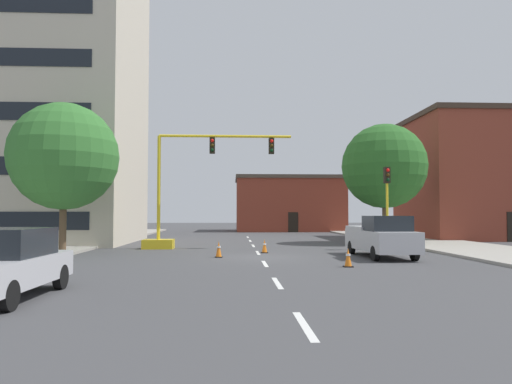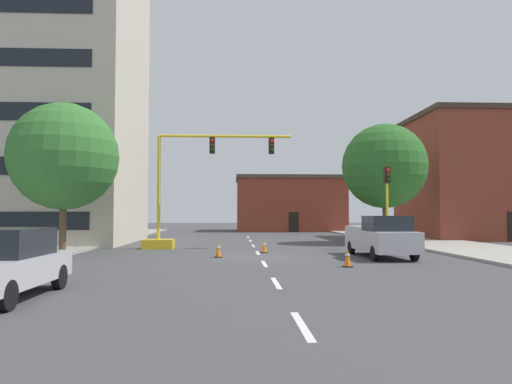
{
  "view_description": "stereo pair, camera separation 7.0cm",
  "coord_description": "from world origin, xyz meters",
  "px_view_note": "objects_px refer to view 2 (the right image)",
  "views": [
    {
      "loc": [
        -1.37,
        -23.09,
        2.13
      ],
      "look_at": [
        0.1,
        6.46,
        3.42
      ],
      "focal_mm": 33.69,
      "sensor_mm": 36.0,
      "label": 1
    },
    {
      "loc": [
        -1.3,
        -23.09,
        2.13
      ],
      "look_at": [
        0.1,
        6.46,
        3.42
      ],
      "focal_mm": 33.69,
      "sensor_mm": 36.0,
      "label": 2
    }
  ],
  "objects_px": {
    "sedan_silver_near_left": "(4,263)",
    "tree_left_near": "(64,157)",
    "tree_right_mid": "(384,166)",
    "traffic_cone_roadside_c": "(348,258)",
    "pickup_truck_silver": "(381,237)",
    "traffic_light_pole_right": "(387,189)",
    "traffic_cone_roadside_b": "(218,249)",
    "traffic_cone_roadside_a": "(264,246)",
    "traffic_signal_gantry": "(177,211)"
  },
  "relations": [
    {
      "from": "sedan_silver_near_left",
      "to": "tree_left_near",
      "type": "bearing_deg",
      "value": 103.44
    },
    {
      "from": "tree_left_near",
      "to": "tree_right_mid",
      "type": "xyz_separation_m",
      "value": [
        19.38,
        7.75,
        0.34
      ]
    },
    {
      "from": "tree_left_near",
      "to": "traffic_cone_roadside_c",
      "type": "relative_size",
      "value": 10.48
    },
    {
      "from": "pickup_truck_silver",
      "to": "traffic_light_pole_right",
      "type": "bearing_deg",
      "value": 68.32
    },
    {
      "from": "traffic_light_pole_right",
      "to": "tree_left_near",
      "type": "xyz_separation_m",
      "value": [
        -17.73,
        -2.17,
        1.52
      ]
    },
    {
      "from": "traffic_light_pole_right",
      "to": "traffic_cone_roadside_c",
      "type": "bearing_deg",
      "value": -117.09
    },
    {
      "from": "pickup_truck_silver",
      "to": "traffic_cone_roadside_c",
      "type": "xyz_separation_m",
      "value": [
        -2.58,
        -3.99,
        -0.61
      ]
    },
    {
      "from": "traffic_light_pole_right",
      "to": "traffic_cone_roadside_b",
      "type": "xyz_separation_m",
      "value": [
        -9.64,
        -4.36,
        -3.15
      ]
    },
    {
      "from": "pickup_truck_silver",
      "to": "traffic_cone_roadside_b",
      "type": "xyz_separation_m",
      "value": [
        -7.78,
        0.33,
        -0.59
      ]
    },
    {
      "from": "pickup_truck_silver",
      "to": "traffic_cone_roadside_a",
      "type": "xyz_separation_m",
      "value": [
        -5.42,
        2.78,
        -0.62
      ]
    },
    {
      "from": "traffic_signal_gantry",
      "to": "tree_right_mid",
      "type": "height_order",
      "value": "tree_right_mid"
    },
    {
      "from": "tree_left_near",
      "to": "traffic_light_pole_right",
      "type": "bearing_deg",
      "value": 6.96
    },
    {
      "from": "tree_left_near",
      "to": "tree_right_mid",
      "type": "bearing_deg",
      "value": 21.79
    },
    {
      "from": "sedan_silver_near_left",
      "to": "traffic_signal_gantry",
      "type": "bearing_deg",
      "value": 81.89
    },
    {
      "from": "traffic_cone_roadside_c",
      "to": "tree_right_mid",
      "type": "bearing_deg",
      "value": 66.89
    },
    {
      "from": "sedan_silver_near_left",
      "to": "traffic_cone_roadside_b",
      "type": "bearing_deg",
      "value": 65.28
    },
    {
      "from": "traffic_light_pole_right",
      "to": "sedan_silver_near_left",
      "type": "bearing_deg",
      "value": -133.92
    },
    {
      "from": "tree_left_near",
      "to": "traffic_cone_roadside_b",
      "type": "height_order",
      "value": "tree_left_near"
    },
    {
      "from": "sedan_silver_near_left",
      "to": "traffic_cone_roadside_c",
      "type": "height_order",
      "value": "sedan_silver_near_left"
    },
    {
      "from": "traffic_cone_roadside_a",
      "to": "traffic_cone_roadside_c",
      "type": "distance_m",
      "value": 7.34
    },
    {
      "from": "traffic_signal_gantry",
      "to": "pickup_truck_silver",
      "type": "height_order",
      "value": "traffic_signal_gantry"
    },
    {
      "from": "pickup_truck_silver",
      "to": "traffic_cone_roadside_c",
      "type": "height_order",
      "value": "pickup_truck_silver"
    },
    {
      "from": "traffic_cone_roadside_a",
      "to": "traffic_signal_gantry",
      "type": "bearing_deg",
      "value": 146.45
    },
    {
      "from": "traffic_signal_gantry",
      "to": "traffic_cone_roadside_b",
      "type": "relative_size",
      "value": 11.37
    },
    {
      "from": "tree_right_mid",
      "to": "sedan_silver_near_left",
      "type": "xyz_separation_m",
      "value": [
        -16.27,
        -20.76,
        -4.51
      ]
    },
    {
      "from": "traffic_signal_gantry",
      "to": "tree_left_near",
      "type": "xyz_separation_m",
      "value": [
        -5.47,
        -3.56,
        2.82
      ]
    },
    {
      "from": "traffic_signal_gantry",
      "to": "traffic_cone_roadside_c",
      "type": "bearing_deg",
      "value": -52.18
    },
    {
      "from": "pickup_truck_silver",
      "to": "traffic_cone_roadside_c",
      "type": "relative_size",
      "value": 7.3
    },
    {
      "from": "pickup_truck_silver",
      "to": "traffic_cone_roadside_a",
      "type": "distance_m",
      "value": 6.12
    },
    {
      "from": "traffic_signal_gantry",
      "to": "sedan_silver_near_left",
      "type": "height_order",
      "value": "traffic_signal_gantry"
    },
    {
      "from": "traffic_signal_gantry",
      "to": "traffic_cone_roadside_a",
      "type": "xyz_separation_m",
      "value": [
        4.98,
        -3.3,
        -1.87
      ]
    },
    {
      "from": "tree_right_mid",
      "to": "traffic_cone_roadside_a",
      "type": "bearing_deg",
      "value": -140.0
    },
    {
      "from": "pickup_truck_silver",
      "to": "traffic_signal_gantry",
      "type": "bearing_deg",
      "value": 149.66
    },
    {
      "from": "sedan_silver_near_left",
      "to": "traffic_cone_roadside_b",
      "type": "distance_m",
      "value": 11.93
    },
    {
      "from": "traffic_signal_gantry",
      "to": "traffic_cone_roadside_c",
      "type": "relative_size",
      "value": 11.81
    },
    {
      "from": "tree_left_near",
      "to": "traffic_cone_roadside_b",
      "type": "bearing_deg",
      "value": -15.17
    },
    {
      "from": "pickup_truck_silver",
      "to": "tree_right_mid",
      "type": "bearing_deg",
      "value": 71.13
    },
    {
      "from": "traffic_light_pole_right",
      "to": "traffic_cone_roadside_a",
      "type": "relative_size",
      "value": 6.59
    },
    {
      "from": "traffic_signal_gantry",
      "to": "traffic_cone_roadside_a",
      "type": "height_order",
      "value": "traffic_signal_gantry"
    },
    {
      "from": "traffic_light_pole_right",
      "to": "traffic_cone_roadside_b",
      "type": "relative_size",
      "value": 6.18
    },
    {
      "from": "tree_left_near",
      "to": "tree_right_mid",
      "type": "distance_m",
      "value": 20.87
    },
    {
      "from": "tree_right_mid",
      "to": "traffic_cone_roadside_c",
      "type": "bearing_deg",
      "value": -113.11
    },
    {
      "from": "tree_right_mid",
      "to": "pickup_truck_silver",
      "type": "bearing_deg",
      "value": -108.87
    },
    {
      "from": "traffic_light_pole_right",
      "to": "pickup_truck_silver",
      "type": "xyz_separation_m",
      "value": [
        -1.86,
        -4.69,
        -2.55
      ]
    },
    {
      "from": "sedan_silver_near_left",
      "to": "pickup_truck_silver",
      "type": "bearing_deg",
      "value": 39.44
    },
    {
      "from": "tree_right_mid",
      "to": "traffic_cone_roadside_a",
      "type": "xyz_separation_m",
      "value": [
        -8.92,
        -7.49,
        -5.04
      ]
    },
    {
      "from": "pickup_truck_silver",
      "to": "sedan_silver_near_left",
      "type": "relative_size",
      "value": 1.21
    },
    {
      "from": "tree_right_mid",
      "to": "pickup_truck_silver",
      "type": "height_order",
      "value": "tree_right_mid"
    },
    {
      "from": "tree_left_near",
      "to": "sedan_silver_near_left",
      "type": "height_order",
      "value": "tree_left_near"
    },
    {
      "from": "traffic_cone_roadside_a",
      "to": "pickup_truck_silver",
      "type": "bearing_deg",
      "value": -27.19
    }
  ]
}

